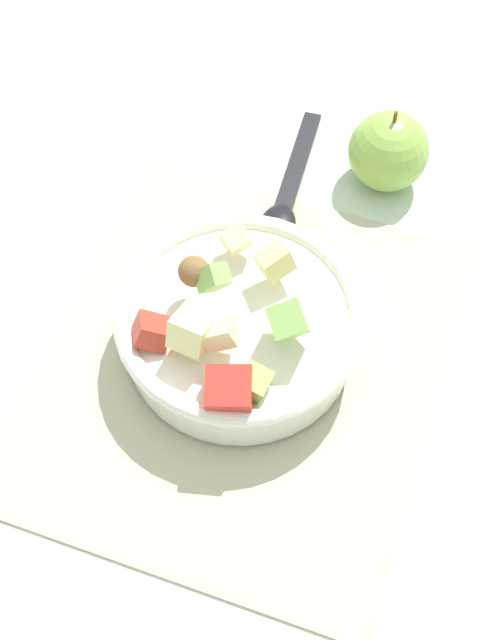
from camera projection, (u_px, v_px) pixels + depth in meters
ground_plane at (241, 367)px, 0.83m from camera, size 2.40×2.40×0.00m
placemat at (241, 365)px, 0.83m from camera, size 0.41×0.35×0.01m
salad_bowl at (239, 325)px, 0.80m from camera, size 0.22×0.22×0.11m
serving_spoon at (285, 201)px, 0.92m from camera, size 0.19×0.04×0.01m
whole_apple at (389, 151)px, 0.92m from camera, size 0.08×0.08×0.09m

